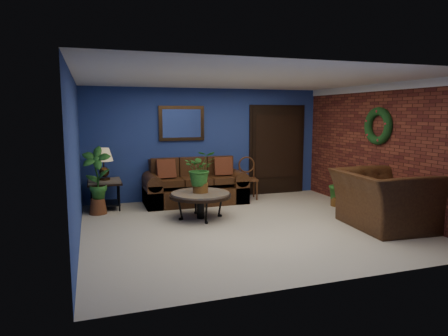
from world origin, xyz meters
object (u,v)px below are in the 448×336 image
object	(u,v)px
table_lamp	(104,160)
end_table	(105,187)
sofa	(194,188)
coffee_table	(200,196)
armchair	(383,200)
side_chair	(247,175)

from	to	relation	value
table_lamp	end_table	bearing A→B (deg)	116.57
table_lamp	sofa	bearing A→B (deg)	0.98
sofa	end_table	world-z (taller)	sofa
coffee_table	armchair	size ratio (longest dim) A/B	0.76
table_lamp	armchair	xyz separation A→B (m)	(4.45, -2.86, -0.52)
end_table	sofa	bearing A→B (deg)	0.98
sofa	armchair	distance (m)	3.88
end_table	armchair	bearing A→B (deg)	-32.76
table_lamp	side_chair	xyz separation A→B (m)	(3.14, 0.07, -0.47)
coffee_table	armchair	world-z (taller)	armchair
sofa	armchair	xyz separation A→B (m)	(2.57, -2.90, 0.16)
side_chair	table_lamp	bearing A→B (deg)	-167.97
sofa	armchair	world-z (taller)	sofa
table_lamp	armchair	distance (m)	5.32
sofa	end_table	distance (m)	1.89
side_chair	coffee_table	bearing A→B (deg)	-126.25
table_lamp	armchair	bearing A→B (deg)	-32.76
sofa	coffee_table	xyz separation A→B (m)	(-0.22, -1.35, 0.11)
end_table	armchair	xyz separation A→B (m)	(4.45, -2.86, 0.02)
coffee_table	table_lamp	xyz separation A→B (m)	(-1.66, 1.32, 0.58)
sofa	table_lamp	bearing A→B (deg)	-179.02
coffee_table	table_lamp	size ratio (longest dim) A/B	1.84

